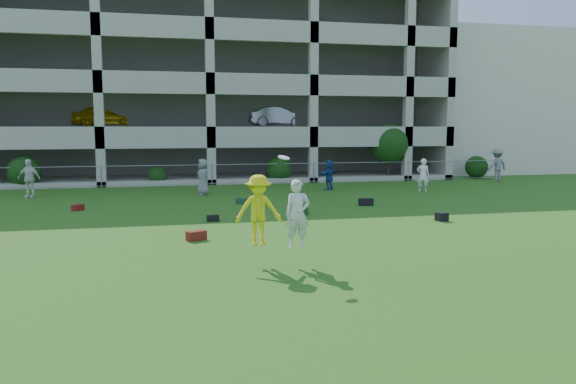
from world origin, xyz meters
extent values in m
plane|color=#235114|center=(0.00, 0.00, 0.00)|extent=(100.00, 100.00, 0.00)
cube|color=beige|center=(23.00, 28.00, 5.00)|extent=(16.00, 14.00, 10.00)
imported|color=silver|center=(-8.83, 15.17, 0.90)|extent=(1.13, 0.68, 1.80)
imported|color=slate|center=(-0.83, 14.38, 0.88)|extent=(0.64, 0.91, 1.75)
imported|color=navy|center=(5.76, 15.15, 0.79)|extent=(1.42, 1.33, 1.59)
imported|color=white|center=(10.08, 13.09, 0.86)|extent=(0.74, 0.63, 1.71)
imported|color=slate|center=(17.12, 17.51, 0.99)|extent=(1.38, 0.92, 1.98)
cube|color=#5B1D0F|center=(-1.80, 3.41, 0.14)|extent=(0.63, 0.50, 0.28)
cube|color=black|center=(-1.04, 6.61, 0.11)|extent=(0.42, 0.28, 0.22)
cube|color=#153B1B|center=(2.30, 7.33, 0.13)|extent=(0.58, 0.49, 0.26)
cube|color=black|center=(6.83, 4.94, 0.15)|extent=(0.41, 0.41, 0.30)
cube|color=black|center=(5.59, 9.17, 0.15)|extent=(0.64, 0.40, 0.30)
cube|color=#550E0E|center=(-6.03, 10.32, 0.12)|extent=(0.49, 0.53, 0.24)
cube|color=#143921|center=(0.56, 10.78, 0.12)|extent=(0.57, 0.46, 0.25)
imported|color=yellow|center=(-0.52, 0.09, 1.33)|extent=(1.11, 0.67, 1.68)
imported|color=silver|center=(0.38, -0.14, 1.25)|extent=(0.61, 0.41, 1.63)
cylinder|color=white|center=(0.02, -0.25, 2.59)|extent=(0.28, 0.27, 0.13)
cube|color=#9E998C|center=(0.00, 32.75, 6.00)|extent=(30.00, 0.50, 12.00)
cube|color=#9E998C|center=(14.75, 26.00, 6.00)|extent=(0.50, 14.00, 12.00)
cube|color=#9E998C|center=(0.00, 26.00, 0.15)|extent=(30.00, 14.00, 0.30)
cube|color=#9E998C|center=(0.00, 26.00, 3.15)|extent=(30.00, 14.00, 0.30)
cube|color=#9E998C|center=(0.00, 26.00, 6.15)|extent=(30.00, 14.00, 0.30)
cube|color=#9E998C|center=(0.00, 26.00, 9.15)|extent=(30.00, 14.00, 0.30)
cube|color=#9E998C|center=(0.00, 19.15, 2.55)|extent=(30.00, 0.30, 0.90)
cube|color=#9E998C|center=(0.00, 19.15, 5.55)|extent=(30.00, 0.30, 0.90)
cube|color=#9E998C|center=(0.00, 19.15, 8.55)|extent=(30.00, 0.30, 0.90)
cube|color=#9E998C|center=(-6.00, 19.25, 6.00)|extent=(0.50, 0.50, 12.00)
cube|color=#9E998C|center=(0.00, 19.25, 6.00)|extent=(0.50, 0.50, 12.00)
cube|color=#9E998C|center=(6.00, 19.25, 6.00)|extent=(0.50, 0.50, 12.00)
cube|color=#9E998C|center=(12.00, 19.25, 6.00)|extent=(0.50, 0.50, 12.00)
cube|color=#605E59|center=(0.00, 28.00, 6.00)|extent=(29.00, 9.00, 11.60)
imported|color=#E4B80C|center=(-6.22, 24.00, 3.96)|extent=(4.09, 2.21, 1.32)
imported|color=#AAACB1|center=(4.75, 24.00, 3.96)|extent=(4.19, 2.07, 1.32)
cylinder|color=gray|center=(-6.00, 19.00, 0.60)|extent=(0.06, 0.06, 1.20)
cylinder|color=gray|center=(0.00, 19.00, 0.60)|extent=(0.06, 0.06, 1.20)
cylinder|color=gray|center=(6.00, 19.00, 0.60)|extent=(0.06, 0.06, 1.20)
cylinder|color=gray|center=(12.00, 19.00, 0.60)|extent=(0.06, 0.06, 1.20)
cylinder|color=gray|center=(18.00, 19.00, 0.60)|extent=(0.06, 0.06, 1.20)
cylinder|color=gray|center=(0.00, 19.00, 1.15)|extent=(36.00, 0.04, 0.04)
cylinder|color=gray|center=(0.00, 19.00, 0.08)|extent=(36.00, 0.04, 0.04)
sphere|color=#163D11|center=(-10.00, 19.60, 0.88)|extent=(1.76, 1.76, 1.76)
sphere|color=#163D11|center=(-3.00, 19.60, 0.55)|extent=(1.10, 1.10, 1.10)
sphere|color=#163D11|center=(4.00, 19.60, 0.77)|extent=(1.54, 1.54, 1.54)
cylinder|color=#382314|center=(11.00, 19.80, 0.98)|extent=(0.16, 0.16, 1.96)
sphere|color=#163D11|center=(11.00, 19.80, 2.24)|extent=(2.52, 2.52, 2.52)
sphere|color=#163D11|center=(17.00, 19.60, 0.72)|extent=(1.43, 1.43, 1.43)
camera|label=1|loc=(-2.70, -12.89, 3.30)|focal=35.00mm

